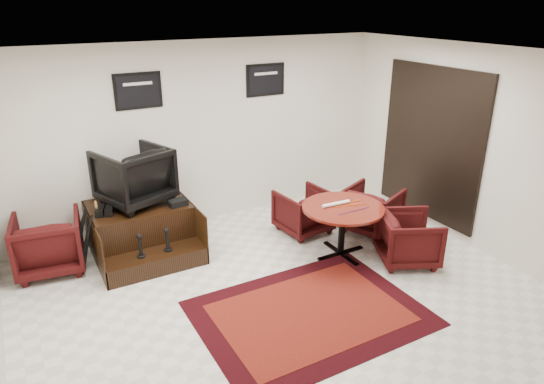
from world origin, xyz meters
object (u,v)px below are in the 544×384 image
Objects in this scene: shine_chair at (133,173)px; table_chair_back at (303,209)px; table_chair_corner at (409,236)px; table_chair_window at (372,208)px; shine_podium at (142,231)px; meeting_table at (343,213)px; armchair_side at (48,241)px.

shine_chair is 2.53m from table_chair_back.
shine_chair is at bearing -22.74° from table_chair_back.
table_chair_back is 0.97× the size of table_chair_corner.
table_chair_window is at bearing 14.87° from table_chair_corner.
shine_podium is 1.78× the size of table_chair_window.
meeting_table is at bearing 88.80° from table_chair_back.
table_chair_back is at bearing 143.22° from shine_chair.
shine_chair is 3.53m from table_chair_window.
table_chair_corner reaches higher than shine_podium.
armchair_side is at bearing 89.04° from table_chair_corner.
table_chair_corner is at bearing 145.75° from table_chair_window.
shine_chair is at bearing 146.58° from meeting_table.
shine_podium is at bearing -19.47° from table_chair_back.
table_chair_corner is (3.05, -2.02, 0.06)m from shine_podium.
shine_chair is at bearing 80.15° from table_chair_corner.
shine_chair is 1.15× the size of table_chair_corner.
armchair_side reaches higher than table_chair_back.
meeting_table is (2.38, -1.57, -0.49)m from shine_chair.
meeting_table is at bearing 73.98° from table_chair_corner.
armchair_side is (-1.19, -0.05, -0.71)m from shine_chair.
shine_podium is at bearing 149.01° from meeting_table.
armchair_side is 1.11× the size of table_chair_corner.
meeting_table is (3.58, -1.52, 0.22)m from armchair_side.
table_chair_back is 1.05m from table_chair_window.
armchair_side is 4.74m from table_chair_corner.
table_chair_window is at bearing 23.84° from meeting_table.
table_chair_back is at bearing -13.61° from shine_podium.
table_chair_corner is (-0.18, -0.97, -0.01)m from table_chair_window.
armchair_side is 3.56m from table_chair_back.
table_chair_corner is at bearing 110.95° from table_chair_back.
armchair_side is 1.08× the size of table_chair_window.
shine_chair is 0.79× the size of meeting_table.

